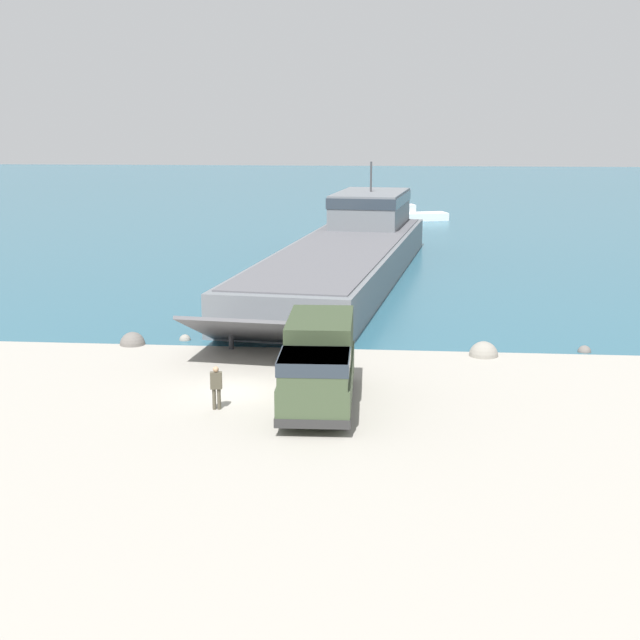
{
  "coord_description": "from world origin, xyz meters",
  "views": [
    {
      "loc": [
        6.16,
        -33.75,
        10.55
      ],
      "look_at": [
        2.74,
        4.07,
        2.08
      ],
      "focal_mm": 50.0,
      "sensor_mm": 36.0,
      "label": 1
    }
  ],
  "objects": [
    {
      "name": "mooring_bollard",
      "position": [
        -1.72,
        6.68,
        0.5
      ],
      "size": [
        0.29,
        0.29,
        0.91
      ],
      "color": "#333338",
      "rests_on": "ground_plane"
    },
    {
      "name": "moored_boat_a",
      "position": [
        6.84,
        63.83,
        0.59
      ],
      "size": [
        8.96,
        4.91,
        1.77
      ],
      "rotation": [
        0.0,
        0.0,
        5.03
      ],
      "color": "white",
      "rests_on": "ground_plane"
    },
    {
      "name": "ground_plane",
      "position": [
        0.0,
        0.0,
        0.0
      ],
      "size": [
        240.0,
        240.0,
        0.0
      ],
      "primitive_type": "plane",
      "color": "#9E998E"
    },
    {
      "name": "landing_craft",
      "position": [
        2.61,
        28.7,
        1.79
      ],
      "size": [
        11.6,
        42.36,
        7.44
      ],
      "rotation": [
        0.0,
        0.0,
        -0.11
      ],
      "color": "slate",
      "rests_on": "ground_plane"
    },
    {
      "name": "water_surface",
      "position": [
        0.0,
        97.15,
        0.0
      ],
      "size": [
        240.0,
        180.0,
        0.01
      ],
      "primitive_type": "cube",
      "color": "#285B70",
      "rests_on": "ground_plane"
    },
    {
      "name": "military_truck",
      "position": [
        3.19,
        -1.48,
        1.64
      ],
      "size": [
        2.83,
        7.44,
        3.17
      ],
      "rotation": [
        0.0,
        0.0,
        -1.54
      ],
      "color": "#3D4C33",
      "rests_on": "ground_plane"
    },
    {
      "name": "shoreline_rock_c",
      "position": [
        -6.66,
        7.1,
        0.0
      ],
      "size": [
        1.22,
        1.22,
        1.22
      ],
      "primitive_type": "sphere",
      "color": "#66605B",
      "rests_on": "ground_plane"
    },
    {
      "name": "soldier_on_ramp",
      "position": [
        -0.57,
        -2.35,
        0.96
      ],
      "size": [
        0.47,
        0.31,
        1.67
      ],
      "rotation": [
        0.0,
        0.0,
        1.74
      ],
      "color": "#4C4738",
      "rests_on": "ground_plane"
    },
    {
      "name": "shoreline_rock_a",
      "position": [
        -4.34,
        8.19,
        0.0
      ],
      "size": [
        0.57,
        0.57,
        0.57
      ],
      "primitive_type": "sphere",
      "color": "gray",
      "rests_on": "ground_plane"
    },
    {
      "name": "shoreline_rock_d",
      "position": [
        14.88,
        7.6,
        0.0
      ],
      "size": [
        0.62,
        0.62,
        0.62
      ],
      "primitive_type": "sphere",
      "color": "#66605B",
      "rests_on": "ground_plane"
    },
    {
      "name": "shoreline_rock_b",
      "position": [
        10.1,
        6.48,
        0.0
      ],
      "size": [
        1.34,
        1.34,
        1.34
      ],
      "primitive_type": "sphere",
      "color": "gray",
      "rests_on": "ground_plane"
    }
  ]
}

